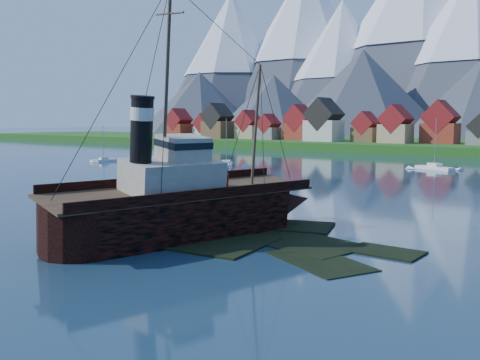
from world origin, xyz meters
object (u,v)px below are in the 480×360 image
Objects in this scene: sailboat_b at (104,161)px; sailboat_c at (434,168)px; tugboat_wreck at (194,204)px; sailboat_a at (226,165)px.

sailboat_c is (78.93, 31.89, 0.03)m from sailboat_b.
tugboat_wreck is 78.66m from sailboat_a.
sailboat_b is at bearing 134.35° from sailboat_c.
sailboat_c is (43.18, 22.49, 0.00)m from sailboat_a.
sailboat_a reaches higher than sailboat_c.
tugboat_wreck is at bearing -22.35° from sailboat_b.
tugboat_wreck reaches higher than sailboat_c.
sailboat_a is 1.18× the size of sailboat_b.
sailboat_c is (-4.47, 85.01, -2.78)m from tugboat_wreck.
sailboat_a is (-47.65, 62.52, -2.79)m from tugboat_wreck.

